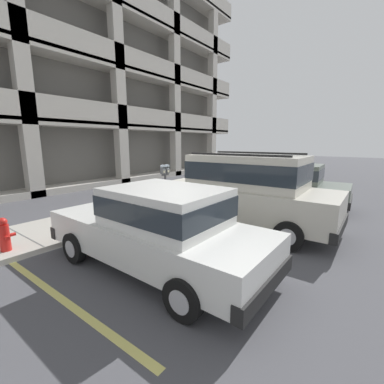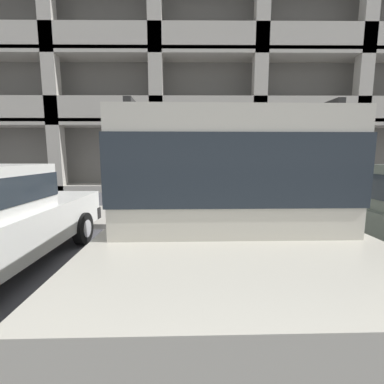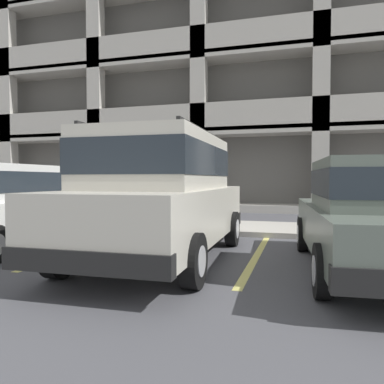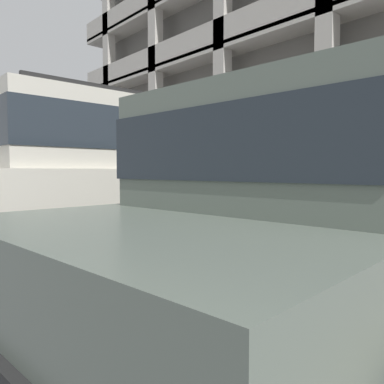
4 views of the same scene
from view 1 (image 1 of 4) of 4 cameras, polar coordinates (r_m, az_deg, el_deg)
The scene contains 8 objects.
ground_plane at distance 8.54m, azimuth -3.79°, elevation -5.02°, with size 80.00×80.00×0.10m.
sidewalk at distance 9.39m, azimuth -9.83°, elevation -2.98°, with size 40.00×2.20×0.12m.
parking_stall_lines at distance 9.00m, azimuth 9.49°, elevation -3.96°, with size 12.41×4.80×0.01m.
silver_suv at distance 7.06m, azimuth 11.81°, elevation 0.83°, with size 2.09×4.82×2.03m.
red_sedan at distance 4.71m, azimuth -7.47°, elevation -7.52°, with size 1.87×4.49×1.54m.
dark_hatchback at distance 9.94m, azimuth 19.88°, elevation 1.77°, with size 2.05×4.59×1.54m.
parking_meter_near at distance 8.47m, azimuth -5.97°, elevation 3.56°, with size 0.35×0.12×1.47m.
fire_hydrant at distance 6.52m, azimuth -36.26°, elevation -7.65°, with size 0.30×0.30×0.70m.
Camera 1 is at (-6.19, -5.38, 2.32)m, focal length 24.00 mm.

